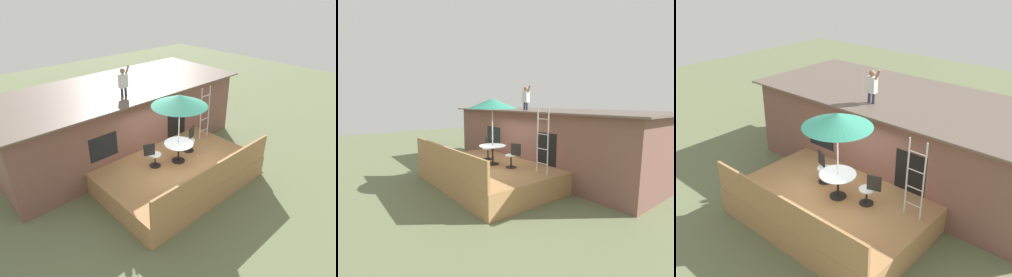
{
  "view_description": "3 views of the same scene",
  "coord_description": "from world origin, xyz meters",
  "views": [
    {
      "loc": [
        -6.24,
        -6.36,
        6.55
      ],
      "look_at": [
        0.29,
        0.76,
        1.41
      ],
      "focal_mm": 31.27,
      "sensor_mm": 36.0,
      "label": 1
    },
    {
      "loc": [
        7.88,
        -5.28,
        3.22
      ],
      "look_at": [
        0.38,
        0.54,
        1.8
      ],
      "focal_mm": 26.36,
      "sensor_mm": 36.0,
      "label": 2
    },
    {
      "loc": [
        6.19,
        -6.63,
        6.89
      ],
      "look_at": [
        -0.47,
        1.04,
        2.08
      ],
      "focal_mm": 40.51,
      "sensor_mm": 36.0,
      "label": 3
    }
  ],
  "objects": [
    {
      "name": "step_ladder",
      "position": [
        2.21,
        0.67,
        1.9
      ],
      "size": [
        0.52,
        0.04,
        2.2
      ],
      "color": "silver",
      "rests_on": "deck"
    },
    {
      "name": "patio_table",
      "position": [
        0.15,
        0.06,
        1.39
      ],
      "size": [
        1.04,
        1.04,
        0.74
      ],
      "color": "black",
      "rests_on": "deck"
    },
    {
      "name": "person_figure",
      "position": [
        -0.47,
        2.34,
        3.45
      ],
      "size": [
        0.47,
        0.2,
        1.11
      ],
      "color": "#33384C",
      "rests_on": "house"
    },
    {
      "name": "patio_umbrella",
      "position": [
        0.15,
        0.06,
        3.15
      ],
      "size": [
        1.9,
        1.9,
        2.54
      ],
      "color": "silver",
      "rests_on": "deck"
    },
    {
      "name": "ground_plane",
      "position": [
        0.0,
        0.0,
        0.0
      ],
      "size": [
        40.0,
        40.0,
        0.0
      ],
      "primitive_type": "plane",
      "color": "#66704C"
    },
    {
      "name": "house",
      "position": [
        0.0,
        3.6,
        1.42
      ],
      "size": [
        10.5,
        4.5,
        2.84
      ],
      "color": "brown",
      "rests_on": "ground"
    },
    {
      "name": "patio_chair_right",
      "position": [
        1.04,
        0.35,
        1.26
      ],
      "size": [
        0.61,
        0.44,
        0.92
      ],
      "rotation": [
        0.0,
        0.0,
        -2.83
      ],
      "color": "black",
      "rests_on": "deck"
    },
    {
      "name": "deck_railing",
      "position": [
        0.0,
        -1.84,
        1.25
      ],
      "size": [
        5.43,
        0.08,
        0.9
      ],
      "primitive_type": "cube",
      "color": "#A87A4C",
      "rests_on": "deck"
    },
    {
      "name": "patio_chair_left",
      "position": [
        -0.74,
        0.42,
        1.26
      ],
      "size": [
        0.6,
        0.44,
        0.92
      ],
      "rotation": [
        0.0,
        0.0,
        -0.38
      ],
      "color": "black",
      "rests_on": "deck"
    },
    {
      "name": "deck",
      "position": [
        0.0,
        0.0,
        0.4
      ],
      "size": [
        5.53,
        3.78,
        0.8
      ],
      "primitive_type": "cube",
      "color": "#A87A4C",
      "rests_on": "ground"
    }
  ]
}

